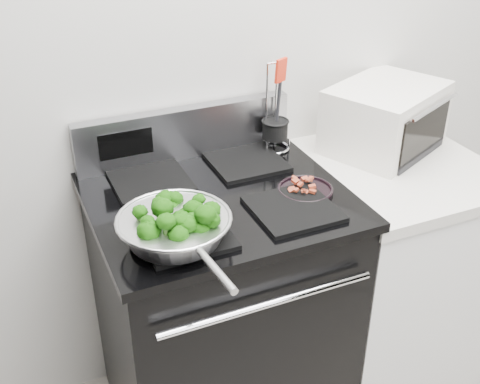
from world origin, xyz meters
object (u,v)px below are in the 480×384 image
skillet (175,227)px  utensil_holder (275,134)px  bacon_plate (305,187)px  toaster_oven (385,118)px  gas_range (221,310)px

skillet → utensil_holder: (0.51, 0.42, 0.01)m
skillet → bacon_plate: (0.46, 0.10, -0.03)m
toaster_oven → bacon_plate: bearing=-178.6°
gas_range → bacon_plate: 0.55m
toaster_oven → skillet: bearing=174.7°
bacon_plate → utensil_holder: (0.05, 0.31, 0.04)m
skillet → toaster_oven: 0.97m
skillet → utensil_holder: size_ratio=1.50×
bacon_plate → skillet: bearing=-167.5°
skillet → gas_range: bearing=38.1°
gas_range → skillet: (-0.20, -0.19, 0.51)m
bacon_plate → utensil_holder: size_ratio=0.52×
bacon_plate → utensil_holder: bearing=80.9°
utensil_holder → toaster_oven: 0.41m
bacon_plate → utensil_holder: 0.32m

